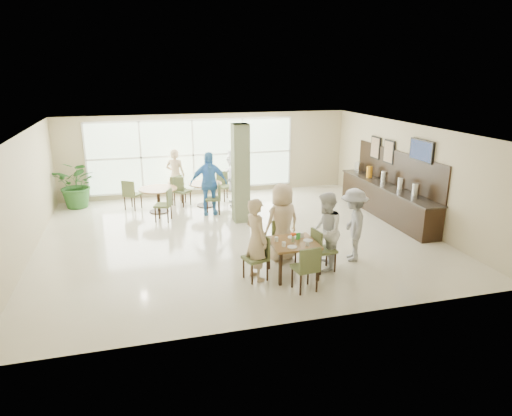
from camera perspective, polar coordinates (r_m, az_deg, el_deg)
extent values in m
plane|color=beige|center=(12.12, -2.40, -3.46)|extent=(10.00, 10.00, 0.00)
plane|color=white|center=(11.45, -2.58, 9.79)|extent=(10.00, 10.00, 0.00)
plane|color=tan|center=(16.03, -6.08, 6.68)|extent=(10.00, 0.00, 10.00)
plane|color=tan|center=(7.58, 5.10, -4.93)|extent=(10.00, 0.00, 10.00)
plane|color=tan|center=(11.71, -27.09, 1.11)|extent=(0.00, 9.00, 9.00)
plane|color=tan|center=(13.67, 18.46, 4.14)|extent=(0.00, 9.00, 9.00)
plane|color=silver|center=(15.93, -7.85, 6.56)|extent=(7.00, 0.00, 7.00)
cube|color=#697954|center=(12.93, -1.94, 4.32)|extent=(0.45, 0.45, 2.80)
cube|color=brown|center=(9.63, 4.65, -4.38)|extent=(0.97, 0.97, 0.05)
cube|color=black|center=(9.30, 3.05, -7.66)|extent=(0.06, 0.06, 0.70)
cube|color=black|center=(9.57, 7.75, -7.07)|extent=(0.06, 0.06, 0.70)
cube|color=black|center=(10.01, 1.59, -5.79)|extent=(0.06, 0.06, 0.70)
cube|color=black|center=(10.26, 5.99, -5.30)|extent=(0.06, 0.06, 0.70)
cylinder|color=brown|center=(14.24, -12.16, 2.35)|extent=(1.16, 1.16, 0.04)
cylinder|color=black|center=(14.34, -12.07, 0.89)|extent=(0.10, 0.10, 0.71)
cylinder|color=black|center=(14.43, -11.99, -0.40)|extent=(0.60, 0.60, 0.03)
cylinder|color=brown|center=(14.66, -6.34, 3.04)|extent=(1.05, 1.05, 0.04)
cylinder|color=black|center=(14.76, -6.30, 1.63)|extent=(0.10, 0.10, 0.71)
cylinder|color=black|center=(14.85, -6.25, 0.36)|extent=(0.60, 0.60, 0.03)
cylinder|color=white|center=(9.35, 3.51, -4.54)|extent=(0.08, 0.08, 0.10)
cylinder|color=white|center=(9.61, 2.56, -3.92)|extent=(0.08, 0.08, 0.10)
cylinder|color=white|center=(9.43, 6.43, -4.42)|extent=(0.08, 0.08, 0.10)
cylinder|color=white|center=(9.89, 5.75, -3.38)|extent=(0.08, 0.08, 0.10)
cylinder|color=white|center=(9.33, 4.54, -4.87)|extent=(0.20, 0.20, 0.01)
cylinder|color=white|center=(9.87, 4.56, -3.65)|extent=(0.20, 0.20, 0.01)
cylinder|color=white|center=(9.71, 6.51, -4.05)|extent=(0.20, 0.20, 0.01)
cylinder|color=#99B27F|center=(9.60, 4.66, -3.90)|extent=(0.07, 0.07, 0.12)
sphere|color=#EC4E13|center=(9.58, 4.84, -3.27)|extent=(0.07, 0.07, 0.07)
sphere|color=#EC4E13|center=(9.58, 4.54, -3.24)|extent=(0.07, 0.07, 0.07)
sphere|color=#EC4E13|center=(9.54, 4.64, -3.35)|extent=(0.07, 0.07, 0.07)
cube|color=green|center=(9.74, 5.30, -3.53)|extent=(0.10, 0.05, 0.15)
cube|color=black|center=(14.13, 15.93, 0.79)|extent=(0.60, 4.60, 0.90)
cube|color=black|center=(14.02, 16.08, 2.63)|extent=(0.64, 4.70, 0.04)
cube|color=black|center=(14.05, 17.27, 4.79)|extent=(0.04, 4.60, 1.00)
cylinder|color=silver|center=(12.83, 19.34, 2.07)|extent=(0.20, 0.20, 0.40)
cylinder|color=silver|center=(13.39, 17.68, 2.82)|extent=(0.20, 0.20, 0.40)
cylinder|color=silver|center=(14.13, 15.74, 3.69)|extent=(0.20, 0.20, 0.40)
cylinder|color=orange|center=(14.90, 13.99, 4.40)|extent=(0.18, 0.18, 0.36)
cube|color=silver|center=(15.50, 12.75, 4.96)|extent=(0.18, 0.30, 0.36)
cube|color=black|center=(13.02, 19.98, 6.76)|extent=(0.06, 1.00, 0.58)
cube|color=#7F99CC|center=(13.00, 19.89, 6.76)|extent=(0.01, 0.92, 0.50)
cube|color=black|center=(14.39, 16.29, 6.76)|extent=(0.04, 0.55, 0.70)
cube|color=brown|center=(14.37, 16.20, 6.76)|extent=(0.01, 0.47, 0.62)
cube|color=black|center=(15.07, 14.72, 7.31)|extent=(0.04, 0.55, 0.70)
cube|color=brown|center=(15.05, 14.64, 7.31)|extent=(0.01, 0.47, 0.62)
imported|color=#2B5E25|center=(15.46, -21.40, 2.79)|extent=(1.80, 1.80, 1.51)
imported|color=tan|center=(9.38, 0.03, -3.94)|extent=(0.59, 0.74, 1.75)
imported|color=tan|center=(10.36, 3.30, -1.78)|extent=(0.97, 0.70, 1.80)
imported|color=white|center=(9.97, 8.68, -2.93)|extent=(0.92, 1.03, 1.73)
imported|color=#A2A1A4|center=(10.57, 12.06, -2.07)|extent=(0.94, 1.23, 1.68)
imported|color=#468ED4|center=(13.76, -5.94, 3.09)|extent=(1.14, 0.67, 1.91)
imported|color=white|center=(14.73, -2.71, 3.89)|extent=(0.98, 1.77, 1.81)
imported|color=tan|center=(15.39, -10.03, 4.09)|extent=(0.75, 0.64, 1.75)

